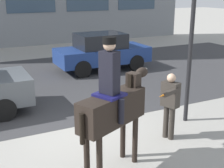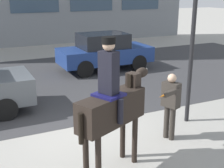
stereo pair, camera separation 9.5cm
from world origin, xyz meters
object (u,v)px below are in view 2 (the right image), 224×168
mounted_horse_lead (113,105)px  pedestrian_bystander (171,102)px  street_car_far_lane (104,51)px  traffic_light (195,11)px

mounted_horse_lead → pedestrian_bystander: 1.92m
mounted_horse_lead → street_car_far_lane: bearing=42.6°
traffic_light → pedestrian_bystander: bearing=-148.4°
street_car_far_lane → traffic_light: bearing=-92.3°
mounted_horse_lead → pedestrian_bystander: size_ratio=1.66×
pedestrian_bystander → street_car_far_lane: size_ratio=0.40×
mounted_horse_lead → pedestrian_bystander: bearing=-5.1°
mounted_horse_lead → street_car_far_lane: size_ratio=0.66×
mounted_horse_lead → traffic_light: traffic_light is taller
mounted_horse_lead → traffic_light: size_ratio=0.60×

